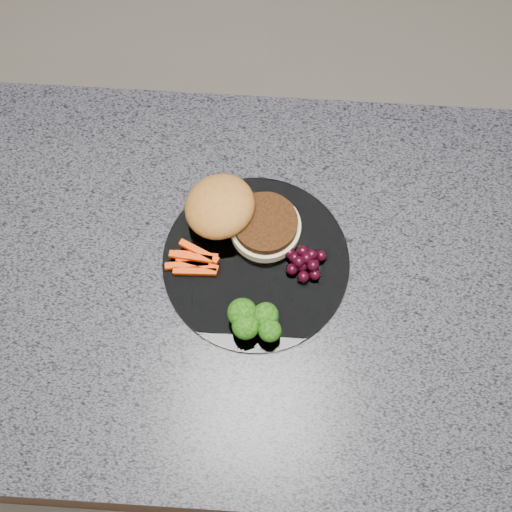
{
  "coord_description": "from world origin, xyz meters",
  "views": [
    {
      "loc": [
        0.05,
        -0.32,
        1.83
      ],
      "look_at": [
        0.03,
        0.03,
        0.93
      ],
      "focal_mm": 50.0,
      "sensor_mm": 36.0,
      "label": 1
    }
  ],
  "objects_px": {
    "island_cabinet": "(239,357)",
    "burger": "(236,215)",
    "grape_bunch": "(305,261)",
    "plate": "(256,262)"
  },
  "relations": [
    {
      "from": "island_cabinet",
      "to": "burger",
      "type": "distance_m",
      "value": 0.51
    },
    {
      "from": "grape_bunch",
      "to": "island_cabinet",
      "type": "bearing_deg",
      "value": -164.93
    },
    {
      "from": "island_cabinet",
      "to": "grape_bunch",
      "type": "bearing_deg",
      "value": 15.07
    },
    {
      "from": "burger",
      "to": "grape_bunch",
      "type": "distance_m",
      "value": 0.12
    },
    {
      "from": "island_cabinet",
      "to": "burger",
      "type": "relative_size",
      "value": 6.73
    },
    {
      "from": "island_cabinet",
      "to": "plate",
      "type": "distance_m",
      "value": 0.47
    },
    {
      "from": "island_cabinet",
      "to": "grape_bunch",
      "type": "height_order",
      "value": "grape_bunch"
    },
    {
      "from": "grape_bunch",
      "to": "plate",
      "type": "bearing_deg",
      "value": 179.32
    },
    {
      "from": "plate",
      "to": "grape_bunch",
      "type": "bearing_deg",
      "value": -0.68
    },
    {
      "from": "island_cabinet",
      "to": "grape_bunch",
      "type": "distance_m",
      "value": 0.5
    }
  ]
}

